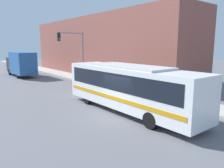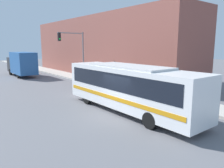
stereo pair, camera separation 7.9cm
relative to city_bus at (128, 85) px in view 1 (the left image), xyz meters
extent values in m
plane|color=slate|center=(-1.13, -0.30, -1.75)|extent=(120.00, 120.00, 0.00)
cube|color=#B7B2A8|center=(4.68, 19.70, -1.67)|extent=(2.62, 70.00, 0.17)
cube|color=brown|center=(9.00, 16.14, 2.31)|extent=(6.00, 30.89, 8.12)
cube|color=white|center=(0.00, 0.00, -0.10)|extent=(2.50, 10.72, 2.54)
cube|color=black|center=(0.00, 0.00, 0.36)|extent=(2.54, 9.86, 1.05)
cube|color=orange|center=(0.00, 0.00, -0.66)|extent=(2.54, 10.29, 0.24)
cube|color=silver|center=(0.00, 0.00, 1.22)|extent=(2.29, 5.90, 0.16)
cylinder|color=black|center=(1.10, 3.31, -1.30)|extent=(0.28, 0.90, 0.90)
cylinder|color=black|center=(-1.08, 3.32, -1.30)|extent=(0.28, 0.90, 0.90)
cylinder|color=black|center=(1.08, -2.95, -1.30)|extent=(0.28, 0.90, 0.90)
cylinder|color=black|center=(-1.10, -2.94, -1.30)|extent=(0.28, 0.90, 0.90)
cube|color=#265999|center=(-0.56, 20.86, 0.16)|extent=(2.31, 5.13, 2.92)
cube|color=#262628|center=(-0.56, 24.42, -0.26)|extent=(2.20, 2.00, 2.08)
cylinder|color=black|center=(-1.57, 24.07, -1.30)|extent=(0.25, 0.90, 0.90)
cylinder|color=black|center=(-1.57, 19.90, -1.30)|extent=(0.25, 0.90, 0.90)
cylinder|color=red|center=(3.97, 4.72, -1.33)|extent=(0.27, 0.27, 0.51)
sphere|color=red|center=(3.97, 4.72, -0.99)|extent=(0.25, 0.25, 0.25)
cylinder|color=red|center=(3.97, 4.58, -1.30)|extent=(0.12, 0.16, 0.12)
cylinder|color=slate|center=(4.12, 12.64, 1.25)|extent=(0.16, 0.16, 5.66)
cylinder|color=slate|center=(2.52, 12.64, 3.93)|extent=(3.20, 0.11, 0.11)
cube|color=black|center=(1.12, 12.64, 3.48)|extent=(0.30, 0.24, 0.90)
sphere|color=#19D83F|center=(1.12, 12.50, 3.25)|extent=(0.18, 0.18, 0.18)
cylinder|color=#47382D|center=(4.95, 7.40, -1.15)|extent=(0.28, 0.28, 0.85)
cylinder|color=#B22D33|center=(4.95, 7.40, -0.37)|extent=(0.34, 0.34, 0.71)
sphere|color=tan|center=(4.95, 7.40, 0.10)|extent=(0.23, 0.23, 0.23)
camera|label=1|loc=(-9.38, -10.25, 2.55)|focal=35.00mm
camera|label=2|loc=(-9.32, -10.30, 2.55)|focal=35.00mm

